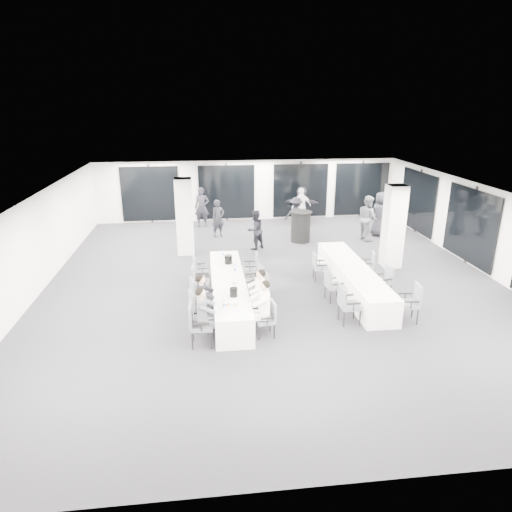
{
  "coord_description": "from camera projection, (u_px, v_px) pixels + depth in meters",
  "views": [
    {
      "loc": [
        -2.12,
        -13.12,
        5.41
      ],
      "look_at": [
        -0.58,
        -0.2,
        0.95
      ],
      "focal_mm": 32.0,
      "sensor_mm": 36.0,
      "label": 1
    }
  ],
  "objects": [
    {
      "name": "seated_guest_c",
      "position": [
        261.0,
        305.0,
        10.77
      ],
      "size": [
        0.5,
        0.38,
        1.44
      ],
      "rotation": [
        0.0,
        0.0,
        1.57
      ],
      "color": "white",
      "rests_on": "floor"
    },
    {
      "name": "standing_guest_e",
      "position": [
        381.0,
        211.0,
        18.84
      ],
      "size": [
        1.09,
        1.19,
        2.11
      ],
      "primitive_type": "imported",
      "rotation": [
        0.0,
        0.0,
        2.18
      ],
      "color": "black",
      "rests_on": "floor"
    },
    {
      "name": "chair_main_left_fourth",
      "position": [
        198.0,
        280.0,
        13.01
      ],
      "size": [
        0.52,
        0.57,
        0.98
      ],
      "rotation": [
        0.0,
        0.0,
        -1.62
      ],
      "color": "#56585E",
      "rests_on": "floor"
    },
    {
      "name": "chair_side_left_far",
      "position": [
        318.0,
        265.0,
        14.31
      ],
      "size": [
        0.48,
        0.53,
        0.88
      ],
      "rotation": [
        0.0,
        0.0,
        -1.65
      ],
      "color": "#56585E",
      "rests_on": "floor"
    },
    {
      "name": "chair_main_right_mid",
      "position": [
        260.0,
        287.0,
        12.41
      ],
      "size": [
        0.61,
        0.64,
        1.01
      ],
      "rotation": [
        0.0,
        0.0,
        1.81
      ],
      "color": "#56585E",
      "rests_on": "floor"
    },
    {
      "name": "plate_b",
      "position": [
        236.0,
        305.0,
        10.93
      ],
      "size": [
        0.2,
        0.2,
        0.03
      ],
      "color": "white",
      "rests_on": "banquet_table_main"
    },
    {
      "name": "standing_guest_a",
      "position": [
        218.0,
        216.0,
        18.82
      ],
      "size": [
        0.8,
        0.75,
        1.76
      ],
      "primitive_type": "imported",
      "rotation": [
        0.0,
        0.0,
        0.45
      ],
      "color": "black",
      "rests_on": "floor"
    },
    {
      "name": "banquet_table_main",
      "position": [
        229.0,
        292.0,
        12.62
      ],
      "size": [
        0.9,
        5.0,
        0.75
      ],
      "primitive_type": "cube",
      "color": "white",
      "rests_on": "floor"
    },
    {
      "name": "ice_bucket_far",
      "position": [
        228.0,
        259.0,
        13.68
      ],
      "size": [
        0.23,
        0.23,
        0.26
      ],
      "primitive_type": "cylinder",
      "color": "black",
      "rests_on": "banquet_table_main"
    },
    {
      "name": "chair_main_right_fourth",
      "position": [
        256.0,
        279.0,
        13.14
      ],
      "size": [
        0.56,
        0.59,
        0.93
      ],
      "rotation": [
        0.0,
        0.0,
        1.79
      ],
      "color": "#56585E",
      "rests_on": "floor"
    },
    {
      "name": "standing_guest_f",
      "position": [
        302.0,
        202.0,
        21.03
      ],
      "size": [
        1.89,
        1.27,
        1.92
      ],
      "primitive_type": "imported",
      "rotation": [
        0.0,
        0.0,
        2.77
      ],
      "color": "black",
      "rests_on": "floor"
    },
    {
      "name": "water_bottle_a",
      "position": [
        224.0,
        304.0,
        10.77
      ],
      "size": [
        0.06,
        0.06,
        0.2
      ],
      "primitive_type": "cylinder",
      "color": "silver",
      "rests_on": "banquet_table_main"
    },
    {
      "name": "chair_main_left_second",
      "position": [
        198.0,
        308.0,
        11.19
      ],
      "size": [
        0.61,
        0.64,
        1.01
      ],
      "rotation": [
        0.0,
        0.0,
        -1.34
      ],
      "color": "#56585E",
      "rests_on": "floor"
    },
    {
      "name": "plate_c",
      "position": [
        234.0,
        284.0,
        12.19
      ],
      "size": [
        0.21,
        0.21,
        0.03
      ],
      "color": "white",
      "rests_on": "banquet_table_main"
    },
    {
      "name": "seated_guest_b",
      "position": [
        205.0,
        298.0,
        11.15
      ],
      "size": [
        0.5,
        0.38,
        1.44
      ],
      "rotation": [
        0.0,
        0.0,
        -1.57
      ],
      "color": "black",
      "rests_on": "floor"
    },
    {
      "name": "plate_a",
      "position": [
        228.0,
        305.0,
        10.9
      ],
      "size": [
        0.22,
        0.22,
        0.03
      ],
      "color": "white",
      "rests_on": "banquet_table_main"
    },
    {
      "name": "column_left",
      "position": [
        185.0,
        217.0,
        16.56
      ],
      "size": [
        0.6,
        0.6,
        2.8
      ],
      "primitive_type": "cube",
      "color": "silver",
      "rests_on": "floor"
    },
    {
      "name": "standing_guest_c",
      "position": [
        296.0,
        212.0,
        19.53
      ],
      "size": [
        1.2,
        0.79,
        1.71
      ],
      "primitive_type": "imported",
      "rotation": [
        0.0,
        0.0,
        2.92
      ],
      "color": "black",
      "rests_on": "floor"
    },
    {
      "name": "chair_main_right_near",
      "position": [
        268.0,
        317.0,
        10.9
      ],
      "size": [
        0.5,
        0.54,
        0.88
      ],
      "rotation": [
        0.0,
        0.0,
        1.7
      ],
      "color": "#56585E",
      "rests_on": "floor"
    },
    {
      "name": "standing_guest_b",
      "position": [
        255.0,
        227.0,
        17.24
      ],
      "size": [
        0.96,
        0.89,
        1.71
      ],
      "primitive_type": "imported",
      "rotation": [
        0.0,
        0.0,
        3.77
      ],
      "color": "black",
      "rests_on": "floor"
    },
    {
      "name": "chair_side_right_near",
      "position": [
        412.0,
        300.0,
        11.61
      ],
      "size": [
        0.57,
        0.62,
        1.01
      ],
      "rotation": [
        0.0,
        0.0,
        1.43
      ],
      "color": "#56585E",
      "rests_on": "floor"
    },
    {
      "name": "ice_bucket_near",
      "position": [
        234.0,
        292.0,
        11.39
      ],
      "size": [
        0.2,
        0.2,
        0.23
      ],
      "primitive_type": "cylinder",
      "color": "black",
      "rests_on": "banquet_table_main"
    },
    {
      "name": "room",
      "position": [
        296.0,
        229.0,
        15.01
      ],
      "size": [
        14.04,
        16.04,
        2.84
      ],
      "color": "#242429",
      "rests_on": "ground"
    },
    {
      "name": "chair_side_right_far",
      "position": [
        369.0,
        263.0,
        14.49
      ],
      "size": [
        0.52,
        0.55,
        0.86
      ],
      "rotation": [
        0.0,
        0.0,
        1.34
      ],
      "color": "#56585E",
      "rests_on": "floor"
    },
    {
      "name": "standing_guest_g",
      "position": [
        202.0,
        205.0,
        20.28
      ],
      "size": [
        0.79,
        0.67,
        2.0
      ],
      "primitive_type": "imported",
      "rotation": [
        0.0,
        0.0,
        -0.11
      ],
      "color": "black",
      "rests_on": "floor"
    },
    {
      "name": "cocktail_table",
      "position": [
        301.0,
        226.0,
        18.24
      ],
      "size": [
        0.88,
        0.88,
        1.22
      ],
      "color": "black",
      "rests_on": "floor"
    },
    {
      "name": "wine_glass",
      "position": [
        239.0,
        305.0,
        10.57
      ],
      "size": [
        0.08,
        0.08,
        0.21
      ],
      "color": "silver",
      "rests_on": "banquet_table_main"
    },
    {
      "name": "banquet_table_side",
      "position": [
        353.0,
        279.0,
        13.54
      ],
      "size": [
        0.9,
        5.0,
        0.75
      ],
      "primitive_type": "cube",
      "color": "white",
      "rests_on": "floor"
    },
    {
      "name": "seated_guest_a",
      "position": [
        205.0,
        313.0,
        10.39
      ],
      "size": [
        0.5,
        0.38,
        1.44
      ],
      "rotation": [
        0.0,
        0.0,
        -1.57
      ],
      "color": "#54555B",
      "rests_on": "floor"
    },
    {
      "name": "chair_main_right_second",
      "position": [
        264.0,
        304.0,
        11.58
      ],
      "size": [
        0.47,
        0.51,
        0.86
      ],
      "rotation": [
        0.0,
        0.0,
        1.49
      ],
      "color": "#56585E",
      "rests_on": "floor"
    },
    {
      "name": "chair_main_left_far",
      "position": [
        199.0,
        269.0,
        14.04
      ],
      "size": [
        0.5,
        0.54,
        0.87
      ],
      "rotation": [
        0.0,
        0.0,
        -1.42
      ],
      "color": "#56585E",
      "rests_on": "floor"
    },
    {
      "name": "seated_guest_d",
      "position": [
        258.0,
        293.0,
        11.47
      ],
      "size": [
        0.5,
        0.38,
        1.44
      ],
      "rotation": [
        0.0,
        0.0,
        1.57
      ],
      "color": "white",
      "rests_on": "floor"
    },
    {
      "name": "water_bottle_c",
      "position": [
        223.0,
        254.0,
        14.3
      ],
      "size": [
        0.06,
        0.06,
        0.19
      ],
      "primitive_type": "cylinder",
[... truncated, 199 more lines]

